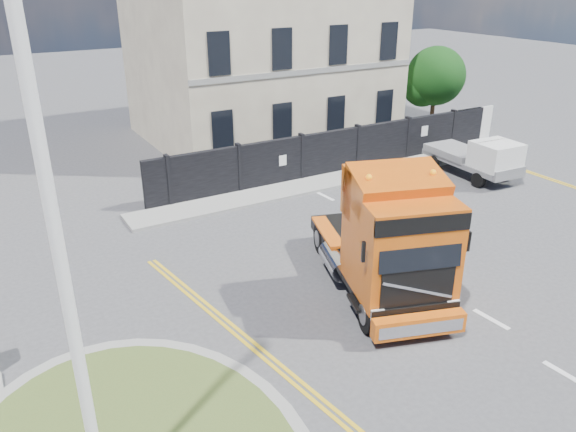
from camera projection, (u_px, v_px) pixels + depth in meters
ground at (347, 298)px, 15.81m from camera, size 120.00×120.00×0.00m
hoarding_fence at (349, 150)px, 25.57m from camera, size 18.80×0.25×2.00m
georgian_building at (260, 27)px, 29.34m from camera, size 12.30×10.30×12.80m
tree at (433, 79)px, 30.82m from camera, size 3.20×3.20×4.80m
pavement_far at (350, 177)px, 24.98m from camera, size 20.00×1.60×0.12m
truck at (390, 244)px, 15.11m from camera, size 4.21×6.74×3.79m
flatbed_pickup at (485, 159)px, 24.37m from camera, size 1.97×4.49×1.83m
lamppost_island at (65, 284)px, 7.75m from camera, size 0.27×0.53×8.60m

